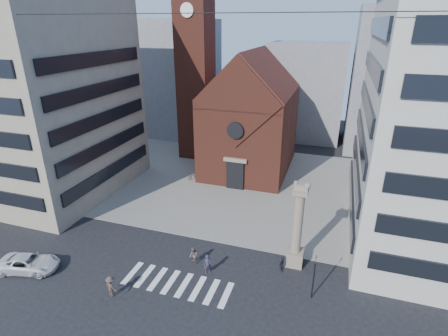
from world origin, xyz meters
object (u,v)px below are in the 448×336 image
Objects in this scene: lion_column at (297,233)px; pedestrian_0 at (208,264)px; scooter_0 at (193,176)px; traffic_light at (314,275)px; white_car at (28,263)px; pedestrian_1 at (194,256)px; pedestrian_2 at (282,263)px.

pedestrian_0 is at bearing -152.80° from lion_column.
traffic_light is at bearing -20.54° from scooter_0.
lion_column is 1.59× the size of white_car.
pedestrian_1 reaches higher than white_car.
lion_column is at bearing -17.03° from scooter_0.
pedestrian_1 is (-9.14, -2.97, -2.56)m from lion_column.
white_car is (-23.34, -8.61, -2.70)m from lion_column.
pedestrian_0 is at bearing 21.93° from pedestrian_1.
pedestrian_0 is 1.03× the size of scooter_0.
lion_column is 22.77m from scooter_0.
lion_column is at bearing -21.89° from pedestrian_2.
pedestrian_1 is 19.63m from scooter_0.
pedestrian_2 is at bearing 58.48° from pedestrian_1.
pedestrian_1 reaches higher than scooter_0.
pedestrian_1 is at bearing 174.73° from traffic_light.
pedestrian_0 reaches higher than pedestrian_1.
pedestrian_0 is 21.11m from scooter_0.
pedestrian_0 is at bearing -38.61° from scooter_0.
traffic_light is (1.99, -4.00, -1.17)m from lion_column.
scooter_0 is at bearing -29.91° from white_car.
lion_column is 4.50× the size of pedestrian_0.
traffic_light is 2.39× the size of pedestrian_1.
pedestrian_1 is at bearing -82.83° from white_car.
pedestrian_2 is (6.38, 2.45, -0.16)m from pedestrian_0.
traffic_light is 25.79m from white_car.
lion_column is at bearing -8.50° from pedestrian_0.
pedestrian_2 reaches higher than white_car.
traffic_light is at bearing -94.17° from white_car.
pedestrian_2 is (-1.01, -1.35, -2.66)m from lion_column.
pedestrian_0 reaches higher than white_car.
lion_column is at bearing 65.18° from pedestrian_1.
white_car is at bearing 122.97° from pedestrian_2.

